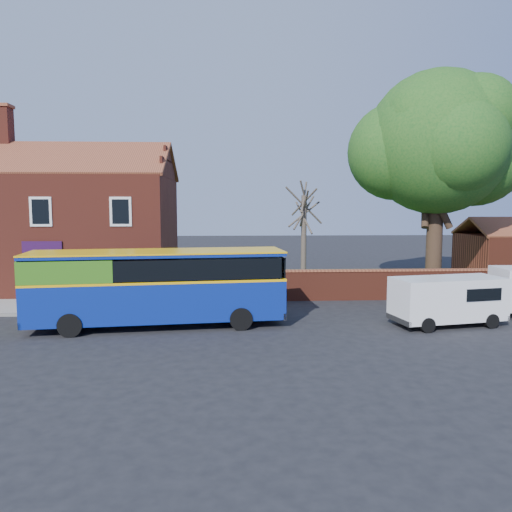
{
  "coord_description": "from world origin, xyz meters",
  "views": [
    {
      "loc": [
        2.63,
        -18.35,
        5.0
      ],
      "look_at": [
        3.8,
        5.0,
        2.54
      ],
      "focal_mm": 35.0,
      "sensor_mm": 36.0,
      "label": 1
    }
  ],
  "objects": [
    {
      "name": "grass_strip",
      "position": [
        13.0,
        13.0,
        0.02
      ],
      "size": [
        26.0,
        12.0,
        0.04
      ],
      "primitive_type": "cube",
      "color": "#426B28",
      "rests_on": "ground"
    },
    {
      "name": "boundary_wall",
      "position": [
        13.0,
        7.0,
        0.81
      ],
      "size": [
        22.0,
        0.38,
        1.6
      ],
      "color": "maroon",
      "rests_on": "ground"
    },
    {
      "name": "van_near",
      "position": [
        11.52,
        1.4,
        1.11
      ],
      "size": [
        4.79,
        2.63,
        1.99
      ],
      "rotation": [
        0.0,
        0.0,
        0.19
      ],
      "color": "white",
      "rests_on": "ground"
    },
    {
      "name": "large_tree",
      "position": [
        14.51,
        10.17,
        8.2
      ],
      "size": [
        10.26,
        8.12,
        12.52
      ],
      "color": "black",
      "rests_on": "ground"
    },
    {
      "name": "pavement",
      "position": [
        -7.0,
        5.75,
        0.06
      ],
      "size": [
        18.0,
        3.5,
        0.12
      ],
      "primitive_type": "cube",
      "color": "gray",
      "rests_on": "ground"
    },
    {
      "name": "bus",
      "position": [
        -0.68,
        1.84,
        1.76
      ],
      "size": [
        10.4,
        3.69,
        3.1
      ],
      "rotation": [
        0.0,
        0.0,
        0.11
      ],
      "color": "navy",
      "rests_on": "ground"
    },
    {
      "name": "shop_building",
      "position": [
        -7.02,
        11.5,
        3.41
      ],
      "size": [
        12.3,
        8.13,
        10.5
      ],
      "color": "maroon",
      "rests_on": "ground"
    },
    {
      "name": "ground",
      "position": [
        0.0,
        0.0,
        0.0
      ],
      "size": [
        120.0,
        120.0,
        0.0
      ],
      "primitive_type": "plane",
      "color": "black",
      "rests_on": "ground"
    },
    {
      "name": "kerb",
      "position": [
        -7.0,
        4.0,
        0.07
      ],
      "size": [
        18.0,
        0.15,
        0.14
      ],
      "primitive_type": "cube",
      "color": "slate",
      "rests_on": "ground"
    },
    {
      "name": "bare_tree",
      "position": [
        6.83,
        10.26,
        3.07
      ],
      "size": [
        2.24,
        2.67,
        5.98
      ],
      "color": "#4C4238",
      "rests_on": "ground"
    }
  ]
}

